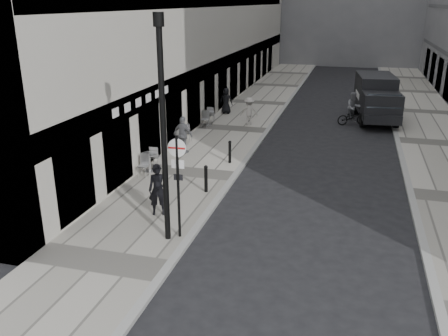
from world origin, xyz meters
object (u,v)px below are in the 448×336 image
(walking_man, at_px, (158,190))
(cyclist, at_px, (353,112))
(sign_post, at_px, (178,173))
(lamppost, at_px, (163,121))
(panel_van, at_px, (376,96))

(walking_man, bearing_deg, cyclist, 48.15)
(walking_man, height_order, cyclist, cyclist)
(sign_post, height_order, lamppost, lamppost)
(sign_post, relative_size, lamppost, 0.49)
(sign_post, relative_size, panel_van, 0.55)
(walking_man, distance_m, panel_van, 18.29)
(walking_man, distance_m, cyclist, 16.28)
(lamppost, xyz_separation_m, panel_van, (6.50, 18.26, -2.30))
(sign_post, relative_size, cyclist, 1.65)
(sign_post, height_order, cyclist, sign_post)
(walking_man, relative_size, cyclist, 0.91)
(sign_post, xyz_separation_m, lamppost, (-0.31, -0.22, 1.62))
(sign_post, distance_m, panel_van, 19.08)
(sign_post, bearing_deg, cyclist, 70.86)
(sign_post, bearing_deg, walking_man, 130.57)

